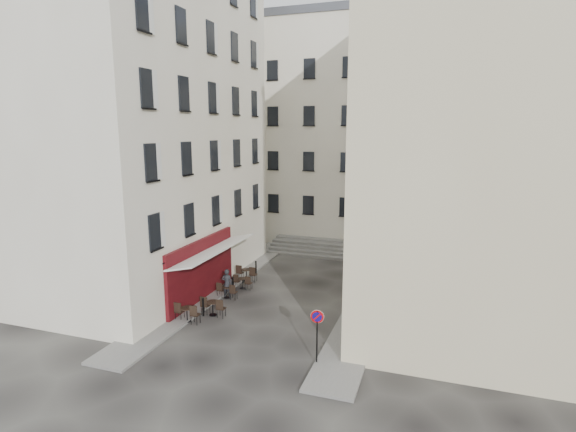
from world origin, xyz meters
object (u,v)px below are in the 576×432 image
at_px(bistro_table_b, 213,307).
at_px(no_parking_sign, 317,326).
at_px(pedestrian, 227,284).
at_px(bistro_table_a, 187,313).

bearing_deg(bistro_table_b, no_parking_sign, -25.66).
distance_m(bistro_table_b, pedestrian, 2.56).
xyz_separation_m(bistro_table_a, pedestrian, (0.40, 3.61, 0.37)).
height_order(no_parking_sign, bistro_table_a, no_parking_sign).
bearing_deg(pedestrian, bistro_table_b, 95.81).
xyz_separation_m(bistro_table_a, bistro_table_b, (0.84, 1.12, 0.00)).
bearing_deg(pedestrian, bistro_table_a, 79.48).
relative_size(bistro_table_a, bistro_table_b, 1.00).
distance_m(bistro_table_a, bistro_table_b, 1.40).
distance_m(no_parking_sign, bistro_table_b, 7.12).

